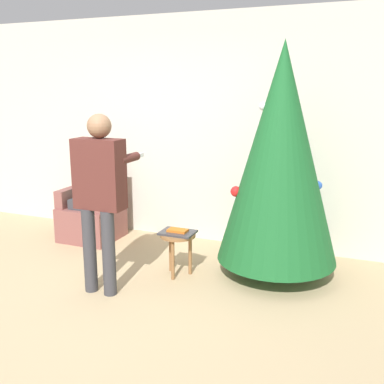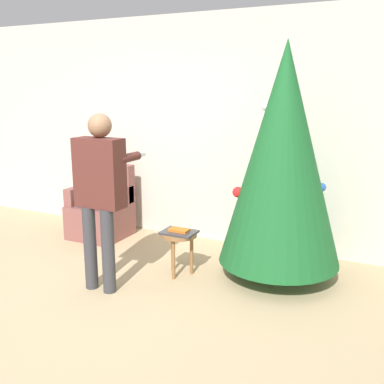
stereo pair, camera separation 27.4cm
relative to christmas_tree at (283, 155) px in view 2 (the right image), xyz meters
name	(u,v)px [view 2 (the right image)]	position (x,y,z in m)	size (l,w,h in m)	color
ground_plane	(81,312)	(-1.30, -1.45, -1.23)	(14.00, 14.00, 0.00)	tan
wall_back	(195,130)	(-1.30, 0.78, 0.12)	(8.00, 0.06, 2.70)	beige
christmas_tree	(283,155)	(0.00, 0.00, 0.00)	(1.18, 1.18, 2.30)	brown
armchair	(102,211)	(-2.37, 0.28, -0.90)	(0.66, 0.64, 0.90)	brown
person_seated	(100,184)	(-2.37, 0.26, -0.55)	(0.36, 0.46, 1.24)	#38383D
person_standing	(100,186)	(-1.42, -0.96, -0.25)	(0.47, 0.57, 1.64)	#38383D
side_stool	(179,241)	(-0.91, -0.38, -0.87)	(0.36, 0.36, 0.44)	olive
laptop	(179,232)	(-0.91, -0.38, -0.78)	(0.34, 0.25, 0.02)	#38383D
book	(179,230)	(-0.91, -0.38, -0.76)	(0.19, 0.12, 0.02)	orange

